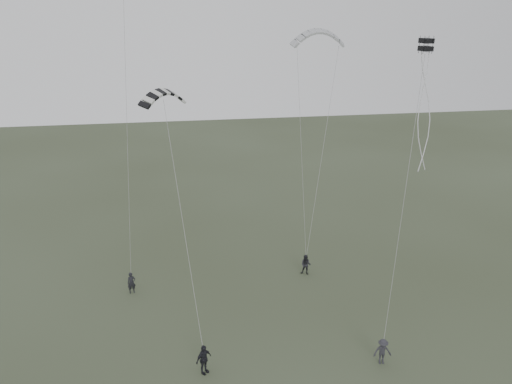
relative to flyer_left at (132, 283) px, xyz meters
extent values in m
plane|color=#343C26|center=(7.93, -7.43, -0.78)|extent=(140.00, 140.00, 0.00)
imported|color=black|center=(0.00, 0.00, 0.00)|extent=(0.64, 0.49, 1.56)
imported|color=black|center=(12.89, 0.42, 0.01)|extent=(0.97, 0.90, 1.59)
imported|color=black|center=(4.35, -9.42, 0.10)|extent=(1.08, 0.96, 1.76)
imported|color=#29282E|center=(14.30, -10.41, 0.00)|extent=(1.07, 0.69, 1.57)
camera|label=1|loc=(3.11, -32.23, 17.72)|focal=35.00mm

